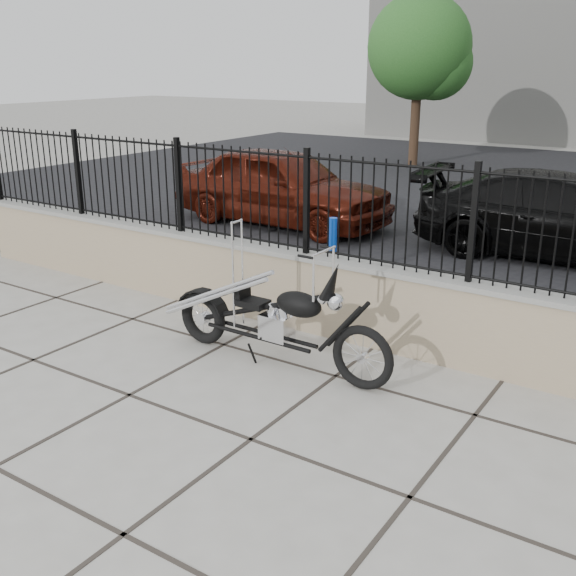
% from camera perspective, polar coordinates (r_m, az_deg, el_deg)
% --- Properties ---
extents(ground_plane, '(90.00, 90.00, 0.00)m').
position_cam_1_polar(ground_plane, '(6.05, -3.17, -12.70)').
color(ground_plane, '#99968E').
rests_on(ground_plane, ground).
extents(parking_lot, '(30.00, 30.00, 0.00)m').
position_cam_1_polar(parking_lot, '(17.21, 22.58, 6.69)').
color(parking_lot, black).
rests_on(parking_lot, ground).
extents(retaining_wall, '(14.00, 0.36, 0.96)m').
position_cam_1_polar(retaining_wall, '(7.79, 7.76, -1.53)').
color(retaining_wall, gray).
rests_on(retaining_wall, ground_plane).
extents(iron_fence, '(14.00, 0.08, 1.20)m').
position_cam_1_polar(iron_fence, '(7.49, 8.12, 6.25)').
color(iron_fence, black).
rests_on(iron_fence, retaining_wall).
extents(chopper_motorcycle, '(2.62, 0.49, 1.57)m').
position_cam_1_polar(chopper_motorcycle, '(7.15, -1.33, -0.64)').
color(chopper_motorcycle, black).
rests_on(chopper_motorcycle, ground_plane).
extents(car_red, '(4.62, 1.96, 1.56)m').
position_cam_1_polar(car_red, '(13.63, -0.58, 8.66)').
color(car_red, '#48140A').
rests_on(car_red, parking_lot).
extents(car_black, '(4.99, 2.35, 1.41)m').
position_cam_1_polar(car_black, '(12.12, 22.26, 5.64)').
color(car_black, black).
rests_on(car_black, parking_lot).
extents(bollard_a, '(0.14, 0.14, 0.98)m').
position_cam_1_polar(bollard_a, '(9.99, 3.80, 3.20)').
color(bollard_a, '#0D28C8').
rests_on(bollard_a, ground_plane).
extents(tree_left, '(3.13, 3.13, 5.28)m').
position_cam_1_polar(tree_left, '(21.94, 11.08, 19.77)').
color(tree_left, '#382619').
rests_on(tree_left, ground_plane).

